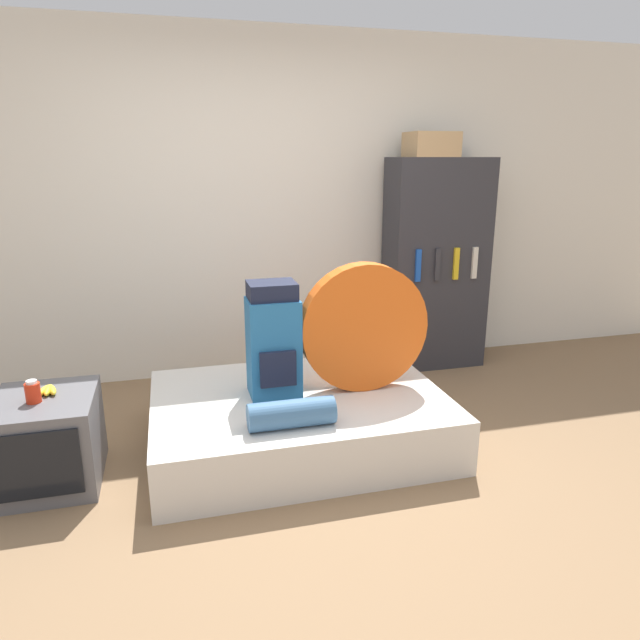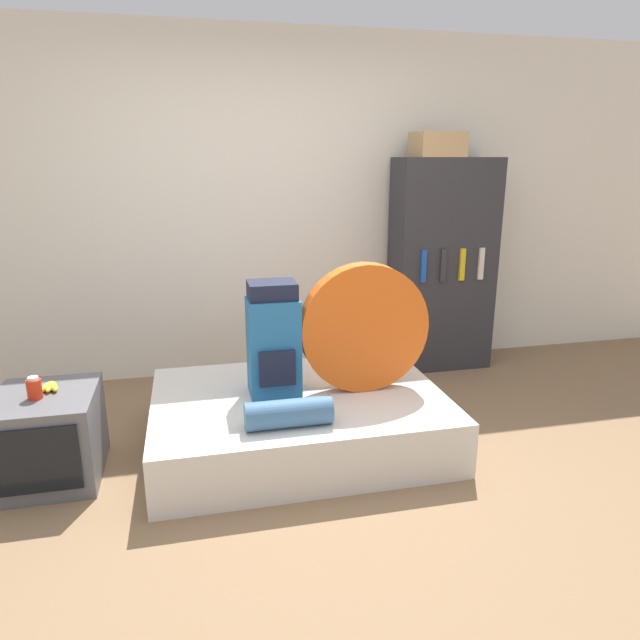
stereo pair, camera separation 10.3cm
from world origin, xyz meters
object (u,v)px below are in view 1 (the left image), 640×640
tent_bag (364,327)px  cardboard_box (431,145)px  television (48,441)px  backpack (273,341)px  sleeping_roll (292,414)px  bookshelf (436,265)px  canister (33,392)px

tent_bag → cardboard_box: bearing=50.5°
tent_bag → television: (-1.77, -0.07, -0.47)m
backpack → tent_bag: size_ratio=0.87×
sleeping_roll → bookshelf: 2.18m
television → cardboard_box: size_ratio=1.63×
sleeping_roll → canister: 1.31m
television → canister: canister is taller
backpack → television: (-1.24, -0.13, -0.41)m
sleeping_roll → television: size_ratio=0.78×
sleeping_roll → cardboard_box: 2.46m
sleeping_roll → canister: (-1.27, 0.30, 0.14)m
backpack → tent_bag: (0.53, -0.06, 0.06)m
canister → cardboard_box: 3.18m
backpack → canister: (-1.27, -0.16, -0.11)m
backpack → bookshelf: bookshelf is taller
tent_bag → bookshelf: (0.99, 1.10, 0.13)m
cardboard_box → sleeping_roll: bearing=-133.8°
bookshelf → television: bearing=-157.1°
sleeping_roll → television: (-1.25, 0.33, -0.16)m
cardboard_box → television: bearing=-156.8°
tent_bag → canister: size_ratio=6.53×
tent_bag → canister: tent_bag is taller
tent_bag → cardboard_box: cardboard_box is taller
backpack → bookshelf: 1.86m
backpack → tent_bag: tent_bag is taller
bookshelf → canister: bearing=-156.7°
bookshelf → cardboard_box: size_ratio=4.70×
tent_bag → bookshelf: bookshelf is taller
sleeping_roll → cardboard_box: (1.41, 1.47, 1.37)m
tent_bag → cardboard_box: (0.89, 1.07, 1.06)m
backpack → sleeping_roll: size_ratio=1.49×
television → cardboard_box: 3.27m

